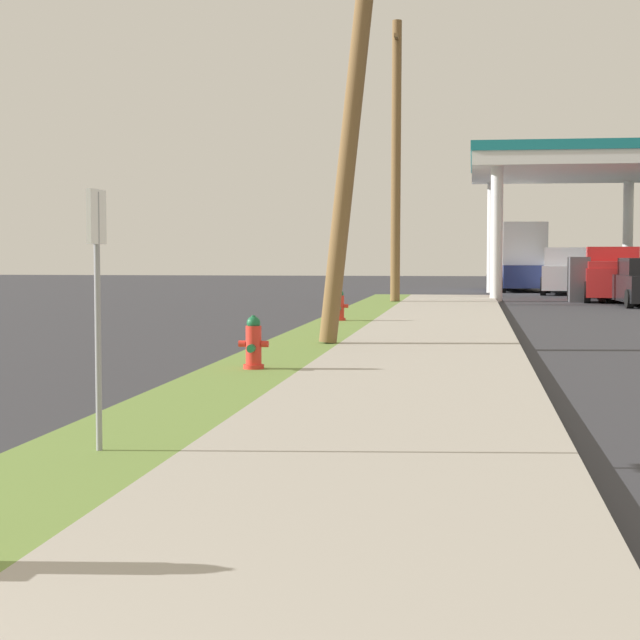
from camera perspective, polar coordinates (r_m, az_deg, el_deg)
fire_hydrant_second at (r=14.89m, az=-3.57°, el=-1.37°), size 0.42×0.38×0.74m
fire_hydrant_third at (r=25.56m, az=1.05°, el=0.70°), size 0.42×0.37×0.74m
utility_pole_midground at (r=19.32m, az=1.75°, el=11.06°), size 1.70×0.85×8.09m
utility_pole_background at (r=36.25m, az=4.08°, el=8.59°), size 0.33×1.40×9.40m
street_sign_post at (r=8.82m, az=-11.81°, el=2.91°), size 0.05×0.36×2.12m
car_teal_by_near_pump at (r=43.58m, az=15.67°, el=2.12°), size 2.17×4.60×1.57m
truck_navy_at_forecourt at (r=50.10m, az=10.47°, el=3.24°), size 2.70×6.56×3.11m
truck_silver_on_apron at (r=46.76m, az=13.08°, el=2.49°), size 2.60×5.57×1.97m
truck_red_at_far_bay at (r=40.37m, az=15.36°, el=2.30°), size 2.52×5.54×1.97m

